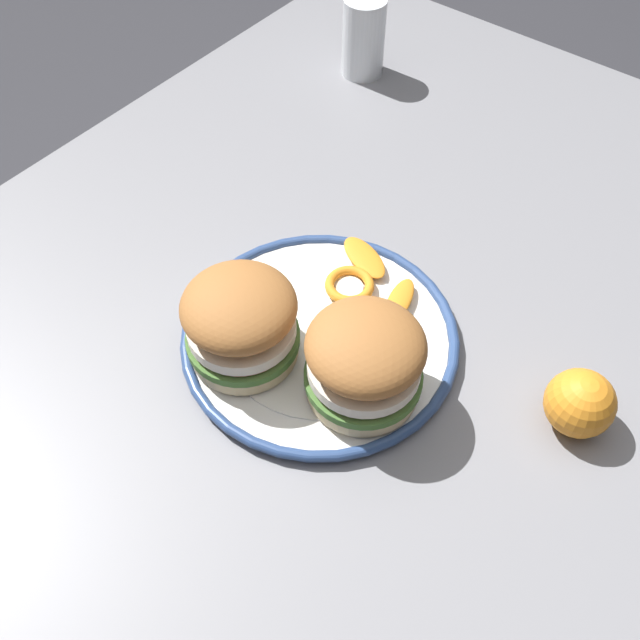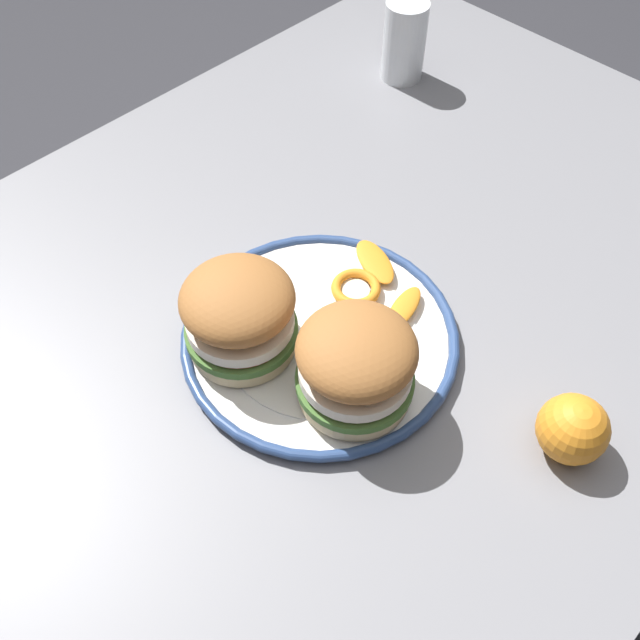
{
  "view_description": "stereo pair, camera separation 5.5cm",
  "coord_description": "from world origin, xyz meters",
  "px_view_note": "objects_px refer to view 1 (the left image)",
  "views": [
    {
      "loc": [
        -0.33,
        -0.34,
        1.36
      ],
      "look_at": [
        0.04,
        -0.04,
        0.75
      ],
      "focal_mm": 40.29,
      "sensor_mm": 36.0,
      "label": 1
    },
    {
      "loc": [
        -0.3,
        -0.38,
        1.36
      ],
      "look_at": [
        0.04,
        -0.04,
        0.75
      ],
      "focal_mm": 40.29,
      "sensor_mm": 36.0,
      "label": 2
    }
  ],
  "objects_px": {
    "drinking_glass": "(363,40)",
    "dining_table": "(272,386)",
    "sandwich_half_right": "(241,321)",
    "whole_orange": "(580,403)",
    "dinner_plate": "(320,337)",
    "sandwich_half_left": "(365,360)"
  },
  "relations": [
    {
      "from": "dinner_plate",
      "to": "sandwich_half_left",
      "type": "distance_m",
      "value": 0.1
    },
    {
      "from": "dining_table",
      "to": "sandwich_half_left",
      "type": "relative_size",
      "value": 10.05
    },
    {
      "from": "dinner_plate",
      "to": "drinking_glass",
      "type": "height_order",
      "value": "drinking_glass"
    },
    {
      "from": "drinking_glass",
      "to": "whole_orange",
      "type": "xyz_separation_m",
      "value": [
        -0.37,
        -0.54,
        -0.02
      ]
    },
    {
      "from": "drinking_glass",
      "to": "whole_orange",
      "type": "distance_m",
      "value": 0.65
    },
    {
      "from": "dinner_plate",
      "to": "whole_orange",
      "type": "relative_size",
      "value": 4.37
    },
    {
      "from": "sandwich_half_left",
      "to": "drinking_glass",
      "type": "xyz_separation_m",
      "value": [
        0.48,
        0.35,
        -0.02
      ]
    },
    {
      "from": "sandwich_half_right",
      "to": "dining_table",
      "type": "bearing_deg",
      "value": -9.67
    },
    {
      "from": "dining_table",
      "to": "sandwich_half_left",
      "type": "distance_m",
      "value": 0.2
    },
    {
      "from": "dining_table",
      "to": "dinner_plate",
      "type": "height_order",
      "value": "dinner_plate"
    },
    {
      "from": "drinking_glass",
      "to": "dining_table",
      "type": "bearing_deg",
      "value": -154.94
    },
    {
      "from": "dinner_plate",
      "to": "sandwich_half_right",
      "type": "height_order",
      "value": "sandwich_half_right"
    },
    {
      "from": "sandwich_half_right",
      "to": "whole_orange",
      "type": "height_order",
      "value": "sandwich_half_right"
    },
    {
      "from": "dining_table",
      "to": "sandwich_half_right",
      "type": "relative_size",
      "value": 9.41
    },
    {
      "from": "sandwich_half_right",
      "to": "whole_orange",
      "type": "relative_size",
      "value": 2.24
    },
    {
      "from": "dining_table",
      "to": "dinner_plate",
      "type": "bearing_deg",
      "value": -48.48
    },
    {
      "from": "sandwich_half_right",
      "to": "whole_orange",
      "type": "xyz_separation_m",
      "value": [
        0.15,
        -0.31,
        -0.03
      ]
    },
    {
      "from": "dinner_plate",
      "to": "whole_orange",
      "type": "bearing_deg",
      "value": -73.09
    },
    {
      "from": "dinner_plate",
      "to": "whole_orange",
      "type": "distance_m",
      "value": 0.28
    },
    {
      "from": "dinner_plate",
      "to": "sandwich_half_right",
      "type": "relative_size",
      "value": 1.95
    },
    {
      "from": "dining_table",
      "to": "sandwich_half_right",
      "type": "xyz_separation_m",
      "value": [
        -0.03,
        0.01,
        0.15
      ]
    },
    {
      "from": "dining_table",
      "to": "drinking_glass",
      "type": "height_order",
      "value": "drinking_glass"
    }
  ]
}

